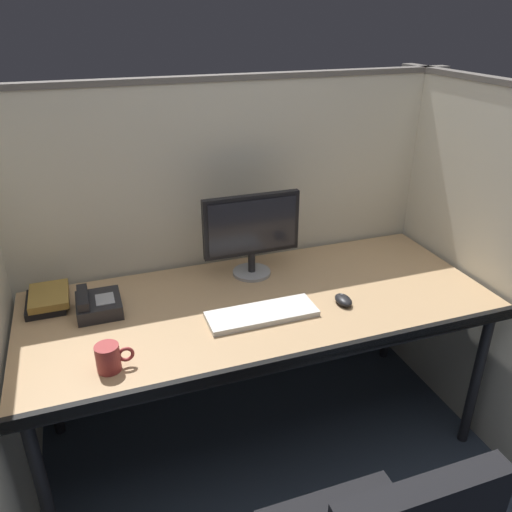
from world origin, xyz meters
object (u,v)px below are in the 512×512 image
object	(u,v)px
desk	(261,312)
desk_phone	(97,304)
computer_mouse	(343,300)
coffee_mug	(109,358)
keyboard_main	(262,314)
monitor_center	(252,230)
book_stack	(47,299)

from	to	relation	value
desk	desk_phone	world-z (taller)	desk_phone
desk	desk_phone	bearing A→B (deg)	167.18
computer_mouse	coffee_mug	world-z (taller)	coffee_mug
desk	keyboard_main	distance (m)	0.12
monitor_center	coffee_mug	bearing A→B (deg)	-143.86
desk	monitor_center	xyz separation A→B (m)	(0.04, 0.24, 0.27)
monitor_center	keyboard_main	xyz separation A→B (m)	(-0.08, -0.35, -0.20)
desk	coffee_mug	size ratio (longest dim) A/B	15.08
desk_phone	book_stack	xyz separation A→B (m)	(-0.19, 0.11, -0.00)
computer_mouse	book_stack	bearing A→B (deg)	161.26
monitor_center	desk_phone	distance (m)	0.71
desk_phone	book_stack	distance (m)	0.22
desk_phone	coffee_mug	bearing A→B (deg)	-87.96
coffee_mug	desk_phone	bearing A→B (deg)	92.04
monitor_center	desk_phone	xyz separation A→B (m)	(-0.68, -0.10, -0.18)
keyboard_main	desk_phone	world-z (taller)	desk_phone
keyboard_main	book_stack	xyz separation A→B (m)	(-0.78, 0.36, 0.02)
keyboard_main	coffee_mug	bearing A→B (deg)	-166.86
monitor_center	desk_phone	world-z (taller)	monitor_center
monitor_center	keyboard_main	distance (m)	0.41
coffee_mug	book_stack	world-z (taller)	coffee_mug
keyboard_main	monitor_center	bearing A→B (deg)	77.33
book_stack	keyboard_main	bearing A→B (deg)	-24.81
monitor_center	keyboard_main	size ratio (longest dim) A/B	1.00
desk_phone	desk	bearing A→B (deg)	-12.82
monitor_center	keyboard_main	world-z (taller)	monitor_center
desk	book_stack	distance (m)	0.86
keyboard_main	coffee_mug	size ratio (longest dim) A/B	3.41
desk	monitor_center	size ratio (longest dim) A/B	4.42
computer_mouse	monitor_center	bearing A→B (deg)	125.88
computer_mouse	desk_phone	distance (m)	0.98
monitor_center	computer_mouse	distance (m)	0.50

